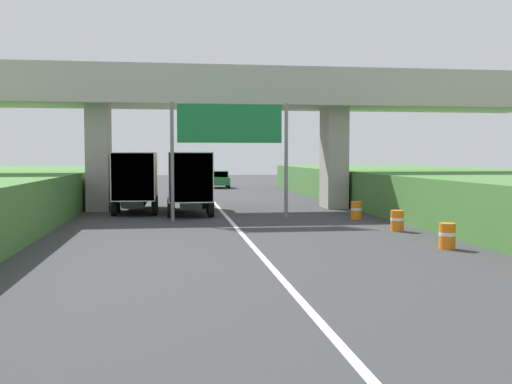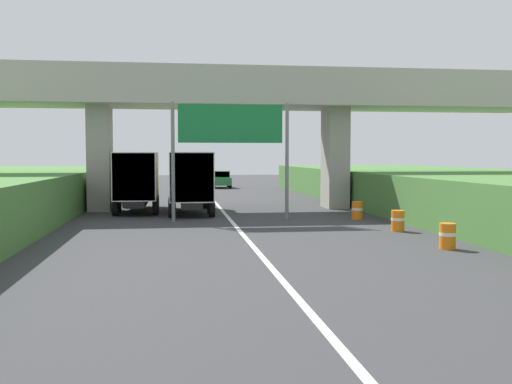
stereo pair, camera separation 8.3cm
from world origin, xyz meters
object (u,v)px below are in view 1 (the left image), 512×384
Objects in this scene: overhead_highway_sign at (230,132)px; construction_barrel_2 at (447,236)px; truck_black at (137,178)px; construction_barrel_3 at (397,221)px; car_green at (220,179)px; truck_yellow at (189,179)px; construction_barrel_4 at (356,210)px.

overhead_highway_sign reaches higher than construction_barrel_2.
construction_barrel_3 is (11.64, -10.68, -1.47)m from truck_black.
truck_black is at bearing -105.21° from car_green.
construction_barrel_2 is (11.53, -15.58, -1.47)m from truck_black.
construction_barrel_2 is at bearing -91.23° from construction_barrel_3.
truck_yellow is 8.11× the size of construction_barrel_4.
overhead_highway_sign is at bearing -48.48° from truck_black.
overhead_highway_sign is 9.34m from construction_barrel_3.
truck_black is 8.11× the size of construction_barrel_2.
truck_black reaches higher than construction_barrel_4.
overhead_highway_sign is 0.81× the size of truck_black.
construction_barrel_2 is (4.74, -40.55, -0.40)m from car_green.
overhead_highway_sign is 0.81× the size of truck_yellow.
car_green is 4.56× the size of construction_barrel_4.
overhead_highway_sign is 7.58m from construction_barrel_4.
truck_yellow is at bearing -24.54° from truck_black.
construction_barrel_4 is at bearing 90.90° from construction_barrel_2.
overhead_highway_sign reaches higher than construction_barrel_3.
truck_yellow is 12.78m from construction_barrel_3.
truck_yellow is 8.11× the size of construction_barrel_3.
overhead_highway_sign is at bearing 177.95° from construction_barrel_4.
car_green is at bearing 74.79° from truck_black.
truck_yellow is 1.78× the size of car_green.
construction_barrel_3 is (0.11, 4.90, 0.00)m from construction_barrel_2.
construction_barrel_3 is 4.91m from construction_barrel_4.
truck_black is at bearing 155.46° from truck_yellow.
overhead_highway_sign reaches higher than truck_yellow.
construction_barrel_4 is (8.37, -4.40, -1.47)m from truck_yellow.
truck_yellow is 26.63m from car_green.
construction_barrel_3 is at bearing -42.54° from truck_black.
car_green is 4.56× the size of construction_barrel_2.
truck_yellow is at bearing 152.26° from construction_barrel_4.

